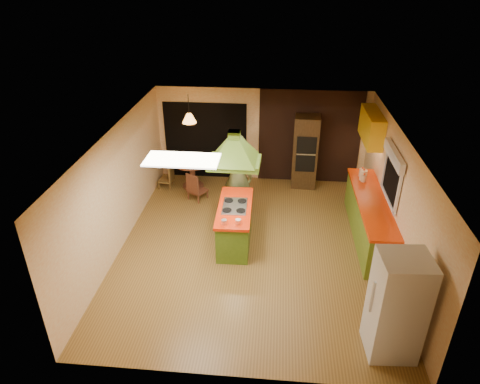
# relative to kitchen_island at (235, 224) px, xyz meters

# --- Properties ---
(ground) EXTENTS (6.50, 6.50, 0.00)m
(ground) POSITION_rel_kitchen_island_xyz_m (0.40, -0.15, -0.44)
(ground) COLOR olive
(ground) RESTS_ON ground
(room_walls) EXTENTS (5.50, 6.50, 6.50)m
(room_walls) POSITION_rel_kitchen_island_xyz_m (0.40, -0.15, 0.81)
(room_walls) COLOR #F9E0B3
(room_walls) RESTS_ON ground
(ceiling_plane) EXTENTS (6.50, 6.50, 0.00)m
(ceiling_plane) POSITION_rel_kitchen_island_xyz_m (0.40, -0.15, 2.06)
(ceiling_plane) COLOR silver
(ceiling_plane) RESTS_ON room_walls
(brick_panel) EXTENTS (2.64, 0.03, 2.50)m
(brick_panel) POSITION_rel_kitchen_island_xyz_m (1.65, 3.08, 0.81)
(brick_panel) COLOR #381E14
(brick_panel) RESTS_ON ground
(nook_opening) EXTENTS (2.20, 0.03, 2.10)m
(nook_opening) POSITION_rel_kitchen_island_xyz_m (-1.10, 3.08, 0.61)
(nook_opening) COLOR black
(nook_opening) RESTS_ON ground
(right_counter) EXTENTS (0.62, 3.05, 0.92)m
(right_counter) POSITION_rel_kitchen_island_xyz_m (2.85, 0.45, 0.03)
(right_counter) COLOR olive
(right_counter) RESTS_ON ground
(upper_cabinets) EXTENTS (0.34, 1.40, 0.70)m
(upper_cabinets) POSITION_rel_kitchen_island_xyz_m (2.97, 2.05, 1.51)
(upper_cabinets) COLOR yellow
(upper_cabinets) RESTS_ON room_walls
(window_right) EXTENTS (0.12, 1.35, 1.06)m
(window_right) POSITION_rel_kitchen_island_xyz_m (3.09, 0.25, 1.33)
(window_right) COLOR black
(window_right) RESTS_ON room_walls
(fluor_panel) EXTENTS (1.20, 0.60, 0.03)m
(fluor_panel) POSITION_rel_kitchen_island_xyz_m (-0.70, -1.35, 2.05)
(fluor_panel) COLOR white
(fluor_panel) RESTS_ON ceiling_plane
(kitchen_island) EXTENTS (0.73, 1.73, 0.88)m
(kitchen_island) POSITION_rel_kitchen_island_xyz_m (0.00, 0.00, 0.00)
(kitchen_island) COLOR #4D741D
(kitchen_island) RESTS_ON ground
(range_hood) EXTENTS (1.02, 0.75, 0.79)m
(range_hood) POSITION_rel_kitchen_island_xyz_m (0.00, -0.00, 1.81)
(range_hood) COLOR #4E6E1B
(range_hood) RESTS_ON ceiling_plane
(man) EXTENTS (0.86, 0.73, 1.99)m
(man) POSITION_rel_kitchen_island_xyz_m (-0.05, 1.21, 0.56)
(man) COLOR #4C552D
(man) RESTS_ON ground
(refrigerator) EXTENTS (0.76, 0.72, 1.74)m
(refrigerator) POSITION_rel_kitchen_island_xyz_m (2.66, -2.67, 0.43)
(refrigerator) COLOR silver
(refrigerator) RESTS_ON ground
(wall_oven) EXTENTS (0.66, 0.63, 1.92)m
(wall_oven) POSITION_rel_kitchen_island_xyz_m (1.55, 2.79, 0.52)
(wall_oven) COLOR #4A3217
(wall_oven) RESTS_ON ground
(dining_table) EXTENTS (0.99, 0.99, 0.74)m
(dining_table) POSITION_rel_kitchen_island_xyz_m (-1.37, 2.42, 0.08)
(dining_table) COLOR brown
(dining_table) RESTS_ON ground
(chair_left) EXTENTS (0.39, 0.39, 0.66)m
(chair_left) POSITION_rel_kitchen_island_xyz_m (-2.07, 2.32, -0.11)
(chair_left) COLOR brown
(chair_left) RESTS_ON ground
(chair_near) EXTENTS (0.55, 0.55, 0.73)m
(chair_near) POSITION_rel_kitchen_island_xyz_m (-1.12, 1.77, -0.07)
(chair_near) COLOR brown
(chair_near) RESTS_ON ground
(pendant_lamp) EXTENTS (0.40, 0.40, 0.23)m
(pendant_lamp) POSITION_rel_kitchen_island_xyz_m (-1.37, 2.42, 1.46)
(pendant_lamp) COLOR #FF9E3F
(pendant_lamp) RESTS_ON ceiling_plane
(canister_large) EXTENTS (0.21, 0.21, 0.24)m
(canister_large) POSITION_rel_kitchen_island_xyz_m (2.80, 1.37, 0.60)
(canister_large) COLOR #FEEECC
(canister_large) RESTS_ON right_counter
(canister_medium) EXTENTS (0.15, 0.15, 0.19)m
(canister_medium) POSITION_rel_kitchen_island_xyz_m (2.80, 1.55, 0.58)
(canister_medium) COLOR beige
(canister_medium) RESTS_ON right_counter
(canister_small) EXTENTS (0.15, 0.15, 0.16)m
(canister_small) POSITION_rel_kitchen_island_xyz_m (2.80, 1.29, 0.57)
(canister_small) COLOR beige
(canister_small) RESTS_ON right_counter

